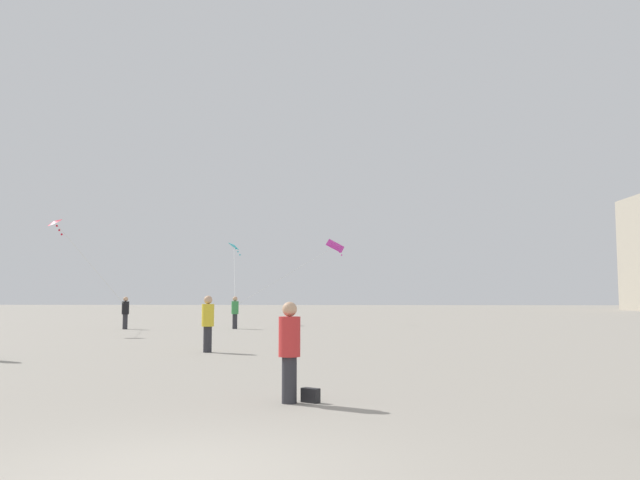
{
  "coord_description": "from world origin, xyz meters",
  "views": [
    {
      "loc": [
        1.86,
        -6.63,
        1.77
      ],
      "look_at": [
        0.0,
        20.8,
        4.19
      ],
      "focal_mm": 36.71,
      "sensor_mm": 36.0,
      "label": 1
    }
  ],
  "objects_px": {
    "person_in_green": "(235,311)",
    "kite_crimson_diamond": "(56,224)",
    "kite_cyan_diamond": "(234,246)",
    "person_in_black": "(125,311)",
    "handbag_beside_flyer": "(311,395)",
    "person_in_red": "(289,347)",
    "kite_magenta_delta": "(335,246)",
    "person_in_yellow": "(208,321)"
  },
  "relations": [
    {
      "from": "kite_cyan_diamond",
      "to": "handbag_beside_flyer",
      "type": "distance_m",
      "value": 33.74
    },
    {
      "from": "person_in_red",
      "to": "kite_cyan_diamond",
      "type": "relative_size",
      "value": 0.23
    },
    {
      "from": "person_in_yellow",
      "to": "person_in_green",
      "type": "bearing_deg",
      "value": 149.08
    },
    {
      "from": "kite_magenta_delta",
      "to": "handbag_beside_flyer",
      "type": "relative_size",
      "value": 26.93
    },
    {
      "from": "person_in_yellow",
      "to": "handbag_beside_flyer",
      "type": "distance_m",
      "value": 10.74
    },
    {
      "from": "person_in_red",
      "to": "person_in_green",
      "type": "xyz_separation_m",
      "value": [
        -6.06,
        25.72,
        0.08
      ]
    },
    {
      "from": "person_in_red",
      "to": "kite_magenta_delta",
      "type": "bearing_deg",
      "value": 107.24
    },
    {
      "from": "kite_cyan_diamond",
      "to": "kite_magenta_delta",
      "type": "height_order",
      "value": "kite_magenta_delta"
    },
    {
      "from": "kite_cyan_diamond",
      "to": "person_in_green",
      "type": "bearing_deg",
      "value": -77.81
    },
    {
      "from": "kite_cyan_diamond",
      "to": "kite_magenta_delta",
      "type": "xyz_separation_m",
      "value": [
        6.79,
        0.85,
        0.03
      ]
    },
    {
      "from": "person_in_red",
      "to": "kite_crimson_diamond",
      "type": "bearing_deg",
      "value": 140.87
    },
    {
      "from": "person_in_yellow",
      "to": "kite_crimson_diamond",
      "type": "relative_size",
      "value": 0.32
    },
    {
      "from": "kite_cyan_diamond",
      "to": "person_in_yellow",
      "type": "bearing_deg",
      "value": -80.64
    },
    {
      "from": "person_in_yellow",
      "to": "kite_crimson_diamond",
      "type": "height_order",
      "value": "kite_crimson_diamond"
    },
    {
      "from": "person_in_yellow",
      "to": "kite_magenta_delta",
      "type": "bearing_deg",
      "value": 133.47
    },
    {
      "from": "person_in_yellow",
      "to": "person_in_green",
      "type": "relative_size",
      "value": 1.0
    },
    {
      "from": "person_in_black",
      "to": "kite_cyan_diamond",
      "type": "bearing_deg",
      "value": 43.32
    },
    {
      "from": "kite_cyan_diamond",
      "to": "kite_magenta_delta",
      "type": "distance_m",
      "value": 6.84
    },
    {
      "from": "kite_magenta_delta",
      "to": "person_in_green",
      "type": "bearing_deg",
      "value": -124.85
    },
    {
      "from": "person_in_black",
      "to": "kite_cyan_diamond",
      "type": "distance_m",
      "value": 9.8
    },
    {
      "from": "handbag_beside_flyer",
      "to": "person_in_red",
      "type": "bearing_deg",
      "value": -164.05
    },
    {
      "from": "person_in_black",
      "to": "kite_crimson_diamond",
      "type": "relative_size",
      "value": 0.32
    },
    {
      "from": "kite_crimson_diamond",
      "to": "kite_magenta_delta",
      "type": "bearing_deg",
      "value": 45.92
    },
    {
      "from": "kite_crimson_diamond",
      "to": "kite_cyan_diamond",
      "type": "bearing_deg",
      "value": 63.54
    },
    {
      "from": "person_in_green",
      "to": "person_in_black",
      "type": "bearing_deg",
      "value": -30.71
    },
    {
      "from": "person_in_green",
      "to": "person_in_black",
      "type": "height_order",
      "value": "person_in_green"
    },
    {
      "from": "person_in_yellow",
      "to": "kite_cyan_diamond",
      "type": "xyz_separation_m",
      "value": [
        -3.72,
        22.55,
        4.22
      ]
    },
    {
      "from": "kite_magenta_delta",
      "to": "handbag_beside_flyer",
      "type": "distance_m",
      "value": 33.68
    },
    {
      "from": "person_in_green",
      "to": "kite_crimson_diamond",
      "type": "bearing_deg",
      "value": -0.64
    },
    {
      "from": "person_in_black",
      "to": "kite_crimson_diamond",
      "type": "height_order",
      "value": "kite_crimson_diamond"
    },
    {
      "from": "person_in_black",
      "to": "person_in_red",
      "type": "bearing_deg",
      "value": -79.32
    },
    {
      "from": "person_in_red",
      "to": "kite_magenta_delta",
      "type": "xyz_separation_m",
      "value": [
        -0.74,
        33.37,
        4.32
      ]
    },
    {
      "from": "person_in_yellow",
      "to": "kite_magenta_delta",
      "type": "xyz_separation_m",
      "value": [
        3.07,
        23.4,
        4.24
      ]
    },
    {
      "from": "kite_cyan_diamond",
      "to": "handbag_beside_flyer",
      "type": "xyz_separation_m",
      "value": [
        7.88,
        -32.41,
        -5.1
      ]
    },
    {
      "from": "person_in_black",
      "to": "handbag_beside_flyer",
      "type": "relative_size",
      "value": 5.69
    },
    {
      "from": "person_in_green",
      "to": "kite_crimson_diamond",
      "type": "relative_size",
      "value": 0.32
    },
    {
      "from": "handbag_beside_flyer",
      "to": "person_in_black",
      "type": "bearing_deg",
      "value": 116.67
    },
    {
      "from": "person_in_green",
      "to": "kite_magenta_delta",
      "type": "relative_size",
      "value": 0.21
    },
    {
      "from": "kite_crimson_diamond",
      "to": "kite_cyan_diamond",
      "type": "distance_m",
      "value": 14.16
    },
    {
      "from": "kite_cyan_diamond",
      "to": "person_in_black",
      "type": "bearing_deg",
      "value": -121.44
    },
    {
      "from": "person_in_green",
      "to": "kite_crimson_diamond",
      "type": "xyz_separation_m",
      "value": [
        -7.78,
        -5.88,
        4.38
      ]
    },
    {
      "from": "person_in_black",
      "to": "kite_cyan_diamond",
      "type": "relative_size",
      "value": 0.25
    }
  ]
}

